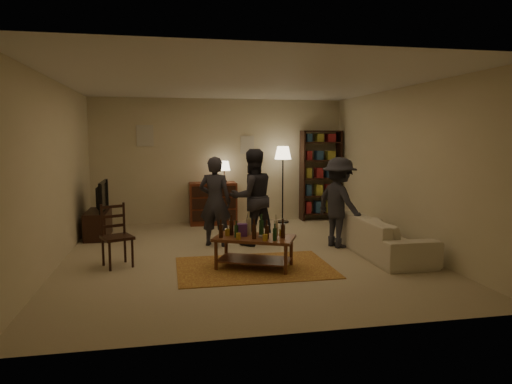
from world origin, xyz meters
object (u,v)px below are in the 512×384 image
object	(u,v)px
bookshelf	(320,174)
person_left	(215,201)
dresser	(213,202)
coffee_table	(254,240)
sofa	(383,236)
floor_lamp	(283,158)
person_by_sofa	(339,202)
tv_stand	(98,217)
person_right	(252,197)
dining_chair	(116,233)

from	to	relation	value
bookshelf	person_left	world-z (taller)	bookshelf
dresser	coffee_table	bearing A→B (deg)	-86.15
coffee_table	sofa	world-z (taller)	coffee_table
coffee_table	floor_lamp	size ratio (longest dim) A/B	0.76
bookshelf	person_by_sofa	world-z (taller)	bookshelf
tv_stand	person_by_sofa	bearing A→B (deg)	-20.70
person_right	sofa	bearing A→B (deg)	137.39
dresser	person_by_sofa	size ratio (longest dim) A/B	0.89
coffee_table	person_right	world-z (taller)	person_right
bookshelf	floor_lamp	distance (m)	1.02
dining_chair	dresser	distance (m)	3.43
tv_stand	floor_lamp	bearing A→B (deg)	11.80
coffee_table	person_right	distance (m)	1.51
floor_lamp	person_right	size ratio (longest dim) A/B	1.00
coffee_table	person_left	world-z (taller)	person_left
dresser	person_right	bearing A→B (deg)	-76.88
coffee_table	tv_stand	distance (m)	3.56
dining_chair	bookshelf	xyz separation A→B (m)	(4.16, 3.03, 0.55)
dining_chair	person_right	size ratio (longest dim) A/B	0.55
bookshelf	person_right	distance (m)	2.88
tv_stand	person_by_sofa	size ratio (longest dim) A/B	0.69
tv_stand	person_right	size ratio (longest dim) A/B	0.63
coffee_table	dining_chair	bearing A→B (deg)	165.67
dresser	sofa	world-z (taller)	dresser
person_left	sofa	bearing A→B (deg)	177.97
dining_chair	person_left	world-z (taller)	person_left
person_left	person_right	size ratio (longest dim) A/B	0.93
dining_chair	floor_lamp	world-z (taller)	floor_lamp
dining_chair	tv_stand	xyz separation A→B (m)	(-0.53, 2.05, -0.10)
dining_chair	person_left	size ratio (longest dim) A/B	0.60
person_left	dresser	bearing A→B (deg)	-73.19
coffee_table	dining_chair	size ratio (longest dim) A/B	1.37
person_by_sofa	dining_chair	bearing A→B (deg)	76.95
coffee_table	sofa	xyz separation A→B (m)	(2.16, 0.35, -0.10)
dining_chair	tv_stand	bearing A→B (deg)	81.23
dining_chair	person_by_sofa	world-z (taller)	person_by_sofa
dresser	person_left	xyz separation A→B (m)	(-0.17, -1.99, 0.30)
floor_lamp	sofa	size ratio (longest dim) A/B	0.80
tv_stand	person_right	world-z (taller)	person_right
sofa	person_right	distance (m)	2.26
bookshelf	person_left	distance (m)	3.33
tv_stand	dresser	world-z (taller)	dresser
tv_stand	bookshelf	size ratio (longest dim) A/B	0.52
sofa	person_by_sofa	world-z (taller)	person_by_sofa
tv_stand	floor_lamp	xyz separation A→B (m)	(3.76, 0.79, 1.03)
bookshelf	dining_chair	bearing A→B (deg)	-143.90
dresser	dining_chair	bearing A→B (deg)	-120.10
coffee_table	person_left	distance (m)	1.57
dresser	floor_lamp	bearing A→B (deg)	-4.84
sofa	person_right	bearing A→B (deg)	60.61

